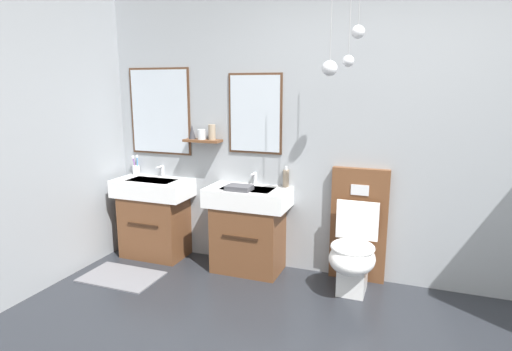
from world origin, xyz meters
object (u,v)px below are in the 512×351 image
at_px(vanity_sink_right, 249,227).
at_px(folded_hand_towel, 239,188).
at_px(soap_dispenser, 286,178).
at_px(toothbrush_cup, 136,169).
at_px(toilet, 355,245).
at_px(vanity_sink_left, 155,215).

distance_m(vanity_sink_right, folded_hand_towel, 0.41).
distance_m(vanity_sink_right, soap_dispenser, 0.56).
bearing_deg(toothbrush_cup, soap_dispenser, 0.36).
height_order(toilet, folded_hand_towel, toilet).
relative_size(vanity_sink_right, folded_hand_towel, 3.56).
bearing_deg(folded_hand_towel, toothbrush_cup, 168.55).
height_order(vanity_sink_right, soap_dispenser, soap_dispenser).
bearing_deg(folded_hand_towel, vanity_sink_right, 71.13).
height_order(vanity_sink_left, vanity_sink_right, same).
xyz_separation_m(vanity_sink_left, toothbrush_cup, (-0.30, 0.14, 0.42)).
relative_size(vanity_sink_left, soap_dispenser, 4.05).
bearing_deg(toothbrush_cup, vanity_sink_left, -25.00).
xyz_separation_m(vanity_sink_left, folded_hand_towel, (0.96, -0.12, 0.39)).
distance_m(vanity_sink_left, soap_dispenser, 1.39).
distance_m(toilet, toothbrush_cup, 2.32).
bearing_deg(soap_dispenser, vanity_sink_right, -154.16).
height_order(vanity_sink_left, folded_hand_towel, folded_hand_towel).
distance_m(toothbrush_cup, folded_hand_towel, 1.29).
xyz_separation_m(soap_dispenser, folded_hand_towel, (-0.35, -0.27, -0.06)).
height_order(vanity_sink_right, folded_hand_towel, folded_hand_towel).
bearing_deg(vanity_sink_left, soap_dispenser, 6.45).
relative_size(toothbrush_cup, folded_hand_towel, 0.94).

